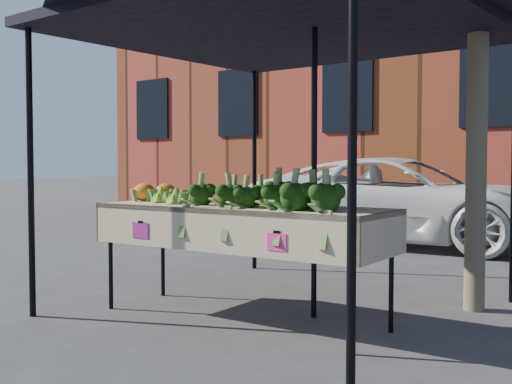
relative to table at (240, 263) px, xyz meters
name	(u,v)px	position (x,y,z in m)	size (l,w,h in m)	color
ground	(230,323)	(0.00, -0.13, -0.45)	(90.00, 90.00, 0.00)	#353538
table	(240,263)	(0.00, 0.00, 0.00)	(2.44, 0.94, 0.90)	#C0B18D
canopy	(284,147)	(0.06, 0.51, 0.92)	(3.16, 3.16, 2.74)	black
broccoli_heap	(270,190)	(0.28, 0.03, 0.58)	(1.36, 0.56, 0.25)	black
romanesco_cluster	(182,191)	(-0.66, 0.04, 0.55)	(0.43, 0.57, 0.20)	#80A833
cauliflower_pair	(155,191)	(-1.03, 0.07, 0.54)	(0.23, 0.43, 0.18)	orange
vehicle	(404,88)	(-0.98, 5.11, 1.93)	(2.20, 1.32, 4.76)	white
street_tree	(479,14)	(1.35, 1.45, 2.00)	(2.49, 2.49, 4.91)	#1E4C14
building_left	(372,45)	(-5.00, 11.87, 4.05)	(12.00, 8.00, 9.00)	#642E17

